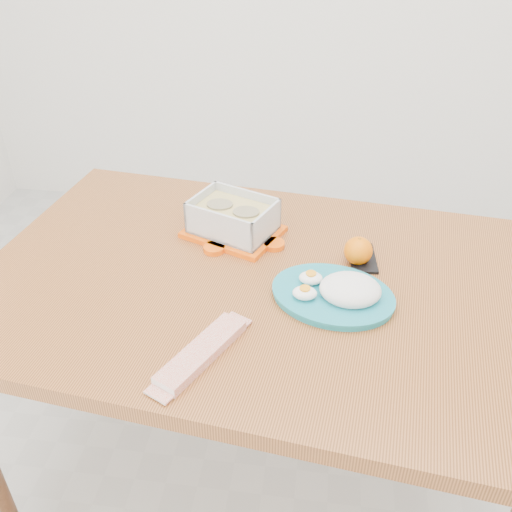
# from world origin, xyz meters

# --- Properties ---
(ground) EXTENTS (3.50, 3.50, 0.00)m
(ground) POSITION_xyz_m (0.00, 0.00, 0.00)
(ground) COLOR #B7B7B2
(ground) RESTS_ON ground
(dining_table) EXTENTS (1.39, 1.02, 0.75)m
(dining_table) POSITION_xyz_m (-0.12, 0.07, 0.66)
(dining_table) COLOR #AA6430
(dining_table) RESTS_ON ground
(food_container) EXTENTS (0.28, 0.25, 0.10)m
(food_container) POSITION_xyz_m (-0.21, 0.25, 0.80)
(food_container) COLOR #FF5907
(food_container) RESTS_ON dining_table
(orange_fruit) EXTENTS (0.07, 0.07, 0.07)m
(orange_fruit) POSITION_xyz_m (0.11, 0.16, 0.78)
(orange_fruit) COLOR #FF6D05
(orange_fruit) RESTS_ON dining_table
(rice_plate) EXTENTS (0.33, 0.33, 0.07)m
(rice_plate) POSITION_xyz_m (0.07, 0.01, 0.77)
(rice_plate) COLOR teal
(rice_plate) RESTS_ON dining_table
(candy_bar) EXTENTS (0.15, 0.23, 0.02)m
(candy_bar) POSITION_xyz_m (-0.19, -0.21, 0.76)
(candy_bar) COLOR red
(candy_bar) RESTS_ON dining_table
(smartphone) EXTENTS (0.07, 0.13, 0.01)m
(smartphone) POSITION_xyz_m (0.12, 0.17, 0.75)
(smartphone) COLOR black
(smartphone) RESTS_ON dining_table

